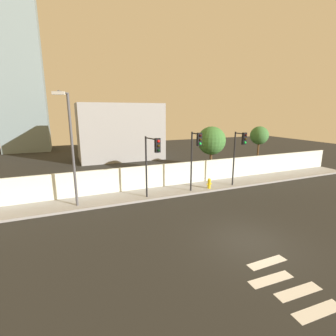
% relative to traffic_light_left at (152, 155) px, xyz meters
% --- Properties ---
extents(ground_plane, '(80.00, 80.00, 0.00)m').
position_rel_traffic_light_left_xyz_m(ground_plane, '(2.45, -6.73, -3.30)').
color(ground_plane, '#262522').
extents(sidewalk, '(36.00, 2.40, 0.15)m').
position_rel_traffic_light_left_xyz_m(sidewalk, '(2.45, 1.47, -3.22)').
color(sidewalk, gray).
rests_on(sidewalk, ground).
extents(perimeter_wall, '(36.00, 0.18, 1.80)m').
position_rel_traffic_light_left_xyz_m(perimeter_wall, '(2.45, 2.76, -2.25)').
color(perimeter_wall, silver).
rests_on(perimeter_wall, sidewalk).
extents(crosswalk_marking, '(3.97, 4.73, 0.01)m').
position_rel_traffic_light_left_xyz_m(crosswalk_marking, '(2.17, -10.41, -3.30)').
color(crosswalk_marking, silver).
rests_on(crosswalk_marking, ground).
extents(traffic_light_left, '(0.55, 1.71, 4.27)m').
position_rel_traffic_light_left_xyz_m(traffic_light_left, '(0.00, 0.00, 0.00)').
color(traffic_light_left, black).
rests_on(traffic_light_left, sidewalk).
extents(traffic_light_center, '(0.35, 1.21, 4.46)m').
position_rel_traffic_light_left_xyz_m(traffic_light_center, '(3.38, 0.29, 0.11)').
color(traffic_light_center, black).
rests_on(traffic_light_center, sidewalk).
extents(traffic_light_right, '(0.36, 1.19, 4.34)m').
position_rel_traffic_light_left_xyz_m(traffic_light_right, '(7.27, 0.29, 0.02)').
color(traffic_light_right, black).
rests_on(traffic_light_right, sidewalk).
extents(street_lamp_curbside, '(0.88, 1.97, 6.96)m').
position_rel_traffic_light_left_xyz_m(street_lamp_curbside, '(-4.87, 0.77, 0.96)').
color(street_lamp_curbside, '#4C4C51').
rests_on(street_lamp_curbside, sidewalk).
extents(fire_hydrant, '(0.44, 0.26, 0.81)m').
position_rel_traffic_light_left_xyz_m(fire_hydrant, '(4.93, 0.77, -2.72)').
color(fire_hydrant, gold).
rests_on(fire_hydrant, sidewalk).
extents(roadside_tree_leftmost, '(2.58, 2.58, 4.72)m').
position_rel_traffic_light_left_xyz_m(roadside_tree_leftmost, '(7.18, 4.13, 0.12)').
color(roadside_tree_leftmost, brown).
rests_on(roadside_tree_leftmost, ground).
extents(roadside_tree_midleft, '(1.80, 1.80, 4.60)m').
position_rel_traffic_light_left_xyz_m(roadside_tree_midleft, '(12.76, 4.13, 0.36)').
color(roadside_tree_midleft, brown).
rests_on(roadside_tree_midleft, ground).
extents(low_building_distant, '(10.29, 6.00, 7.01)m').
position_rel_traffic_light_left_xyz_m(low_building_distant, '(1.50, 16.76, 0.21)').
color(low_building_distant, '#999999').
rests_on(low_building_distant, ground).
extents(tower_on_skyline, '(6.43, 5.00, 30.15)m').
position_rel_traffic_light_left_xyz_m(tower_on_skyline, '(-10.47, 28.76, 11.78)').
color(tower_on_skyline, gray).
rests_on(tower_on_skyline, ground).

